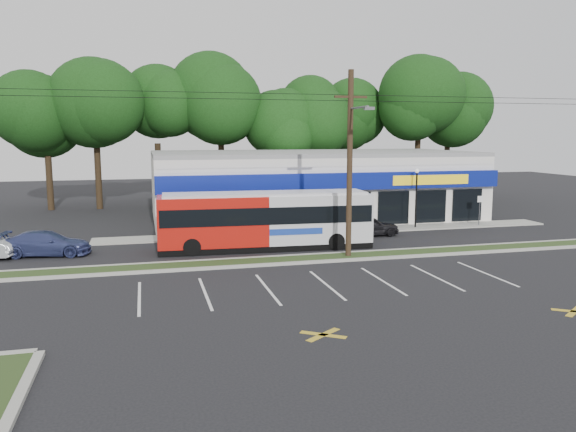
% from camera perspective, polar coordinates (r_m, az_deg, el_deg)
% --- Properties ---
extents(ground, '(120.00, 120.00, 0.00)m').
position_cam_1_polar(ground, '(28.99, 1.24, -4.98)').
color(ground, black).
rests_on(ground, ground).
extents(grass_strip, '(40.00, 1.60, 0.12)m').
position_cam_1_polar(grass_strip, '(29.91, 0.72, -4.45)').
color(grass_strip, '#2B3D19').
rests_on(grass_strip, ground).
extents(curb_south, '(40.00, 0.25, 0.14)m').
position_cam_1_polar(curb_south, '(29.11, 1.16, -4.79)').
color(curb_south, '#9E9E93').
rests_on(curb_south, ground).
extents(curb_north, '(40.00, 0.25, 0.14)m').
position_cam_1_polar(curb_north, '(30.71, 0.31, -4.09)').
color(curb_north, '#9E9E93').
rests_on(curb_north, ground).
extents(sidewalk, '(32.00, 2.20, 0.10)m').
position_cam_1_polar(sidewalk, '(38.87, 4.76, -1.52)').
color(sidewalk, '#9E9E93').
rests_on(sidewalk, ground).
extents(strip_mall, '(25.00, 12.55, 5.30)m').
position_cam_1_polar(strip_mall, '(45.21, 2.52, 3.21)').
color(strip_mall, silver).
rests_on(strip_mall, ground).
extents(utility_pole, '(50.00, 2.77, 10.00)m').
position_cam_1_polar(utility_pole, '(30.00, 6.04, 5.87)').
color(utility_pole, black).
rests_on(utility_pole, ground).
extents(lamp_post, '(0.30, 0.30, 4.25)m').
position_cam_1_polar(lamp_post, '(40.70, 12.91, 2.47)').
color(lamp_post, black).
rests_on(lamp_post, ground).
extents(sign_post, '(0.45, 0.10, 2.23)m').
position_cam_1_polar(sign_post, '(43.15, 18.91, 1.06)').
color(sign_post, '#59595E').
rests_on(sign_post, ground).
extents(tree_line, '(46.76, 6.76, 11.83)m').
position_cam_1_polar(tree_line, '(54.44, -2.12, 10.15)').
color(tree_line, black).
rests_on(tree_line, ground).
extents(metrobus, '(12.50, 3.23, 3.33)m').
position_cam_1_polar(metrobus, '(32.75, -2.27, -0.30)').
color(metrobus, '#B3150D').
rests_on(metrobus, ground).
extents(car_dark, '(4.06, 1.77, 1.36)m').
position_cam_1_polar(car_dark, '(37.36, 8.18, -0.99)').
color(car_dark, black).
rests_on(car_dark, ground).
extents(car_blue, '(4.94, 2.55, 1.37)m').
position_cam_1_polar(car_blue, '(33.80, -23.34, -2.57)').
color(car_blue, navy).
rests_on(car_blue, ground).
extents(pedestrian_a, '(0.70, 0.59, 1.63)m').
position_cam_1_polar(pedestrian_a, '(36.95, 2.43, -0.81)').
color(pedestrian_a, silver).
rests_on(pedestrian_a, ground).
extents(pedestrian_b, '(1.11, 1.01, 1.86)m').
position_cam_1_polar(pedestrian_b, '(38.57, 8.17, -0.32)').
color(pedestrian_b, beige).
rests_on(pedestrian_b, ground).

